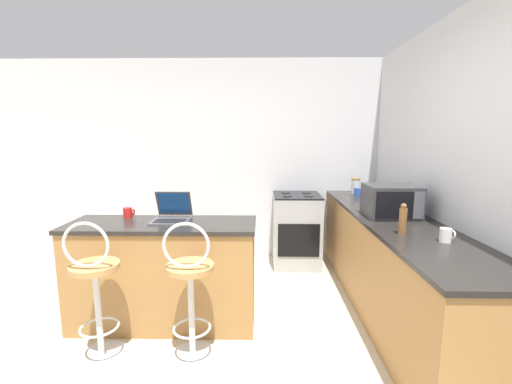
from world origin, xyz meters
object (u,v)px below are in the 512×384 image
object	(u,v)px
mug_red	(128,213)
toaster	(378,196)
microwave	(391,201)
laptop	(172,213)
pepper_mill	(403,220)
stove_range	(296,230)
mug_white	(446,235)
bar_stool_near	(96,295)
mug_blue	(358,192)
bar_stool_far	(190,296)
storage_jar	(356,186)

from	to	relation	value
mug_red	toaster	bearing A→B (deg)	13.76
microwave	mug_red	xyz separation A→B (m)	(-2.35, -0.07, -0.10)
laptop	pepper_mill	world-z (taller)	laptop
toaster	stove_range	world-z (taller)	toaster
toaster	stove_range	bearing A→B (deg)	140.37
toaster	mug_red	size ratio (longest dim) A/B	2.81
pepper_mill	mug_white	bearing A→B (deg)	-38.74
mug_red	bar_stool_near	bearing A→B (deg)	-89.20
toaster	mug_red	xyz separation A→B (m)	(-2.41, -0.59, -0.05)
mug_blue	stove_range	bearing A→B (deg)	177.47
mug_red	pepper_mill	world-z (taller)	pepper_mill
bar_stool_far	laptop	distance (m)	0.82
mug_red	storage_jar	xyz separation A→B (m)	(2.38, 1.34, 0.05)
bar_stool_near	microwave	size ratio (longest dim) A/B	2.39
bar_stool_far	mug_red	bearing A→B (deg)	134.71
mug_white	bar_stool_near	bearing A→B (deg)	-179.36
bar_stool_far	mug_blue	bearing A→B (deg)	48.43
laptop	mug_blue	distance (m)	2.34
toaster	mug_red	bearing A→B (deg)	-166.24
microwave	mug_red	bearing A→B (deg)	-178.31
laptop	mug_red	world-z (taller)	laptop
stove_range	pepper_mill	bearing A→B (deg)	-70.70
stove_range	pepper_mill	xyz separation A→B (m)	(0.60, -1.72, 0.56)
bar_stool_far	mug_white	distance (m)	1.83
stove_range	mug_white	bearing A→B (deg)	-66.47
stove_range	storage_jar	world-z (taller)	storage_jar
toaster	storage_jar	world-z (taller)	storage_jar
mug_white	toaster	bearing A→B (deg)	92.19
laptop	pepper_mill	distance (m)	1.87
bar_stool_near	stove_range	xyz separation A→B (m)	(1.62, 1.93, -0.06)
bar_stool_near	stove_range	world-z (taller)	bar_stool_near
bar_stool_near	mug_blue	distance (m)	3.07
mug_red	mug_white	world-z (taller)	mug_white
bar_stool_near	microwave	world-z (taller)	microwave
bar_stool_near	storage_jar	distance (m)	3.17
toaster	pepper_mill	bearing A→B (deg)	-99.37
bar_stool_far	laptop	world-z (taller)	laptop
toaster	pepper_mill	xyz separation A→B (m)	(-0.18, -1.08, 0.02)
microwave	mug_blue	bearing A→B (deg)	89.01
mug_white	storage_jar	bearing A→B (deg)	92.31
mug_white	stove_range	bearing A→B (deg)	113.53
stove_range	bar_stool_far	bearing A→B (deg)	-116.02
mug_blue	mug_red	bearing A→B (deg)	-153.07
laptop	pepper_mill	xyz separation A→B (m)	(1.82, -0.41, 0.05)
bar_stool_far	storage_jar	distance (m)	2.70
mug_white	mug_blue	bearing A→B (deg)	92.68
mug_blue	mug_white	size ratio (longest dim) A/B	1.08
bar_stool_near	bar_stool_far	xyz separation A→B (m)	(0.68, 0.00, 0.00)
bar_stool_far	toaster	size ratio (longest dim) A/B	3.97
microwave	storage_jar	bearing A→B (deg)	88.82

